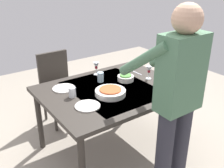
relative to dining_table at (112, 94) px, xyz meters
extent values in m
plane|color=#9E9384|center=(0.00, 0.00, -0.68)|extent=(6.00, 6.00, 0.00)
cube|color=#332D28|center=(0.00, 0.00, 0.05)|extent=(1.42, 1.09, 0.04)
cube|color=#B2B7C1|center=(0.00, 0.00, 0.07)|extent=(0.78, 0.93, 0.00)
cylinder|color=#332D28|center=(-0.64, -0.48, -0.33)|extent=(0.06, 0.06, 0.71)
cylinder|color=#332D28|center=(0.64, -0.48, -0.33)|extent=(0.06, 0.06, 0.71)
cylinder|color=#332D28|center=(-0.64, 0.48, -0.33)|extent=(0.06, 0.06, 0.71)
cube|color=black|center=(0.21, -0.85, -0.23)|extent=(0.40, 0.40, 0.04)
cube|color=#332D28|center=(0.21, -1.03, 0.01)|extent=(0.40, 0.04, 0.45)
cylinder|color=#332D28|center=(0.04, -1.02, -0.46)|extent=(0.04, 0.04, 0.43)
cylinder|color=#332D28|center=(0.38, -1.02, -0.46)|extent=(0.04, 0.04, 0.43)
cylinder|color=#332D28|center=(0.04, -0.68, -0.46)|extent=(0.04, 0.04, 0.43)
cylinder|color=#332D28|center=(0.38, -0.68, -0.46)|extent=(0.04, 0.04, 0.43)
cylinder|color=#2D2D38|center=(0.06, 0.83, -0.24)|extent=(0.14, 0.14, 0.88)
cylinder|color=#2D2D38|center=(-0.14, 0.83, -0.24)|extent=(0.14, 0.14, 0.88)
cube|color=#4C7556|center=(-0.04, 0.83, 0.50)|extent=(0.36, 0.20, 0.60)
sphere|color=tan|center=(-0.04, 0.83, 0.90)|extent=(0.22, 0.22, 0.22)
cylinder|color=#4C7556|center=(0.13, 0.59, 0.57)|extent=(0.08, 0.52, 0.40)
cylinder|color=#4C7556|center=(-0.21, 0.59, 0.57)|extent=(0.08, 0.52, 0.40)
cylinder|color=black|center=(-0.38, 0.46, 0.17)|extent=(0.07, 0.07, 0.20)
cylinder|color=black|center=(-0.38, 0.46, 0.31)|extent=(0.03, 0.03, 0.08)
cylinder|color=black|center=(-0.38, 0.46, 0.36)|extent=(0.03, 0.03, 0.02)
cylinder|color=white|center=(-0.48, 0.03, 0.07)|extent=(0.06, 0.06, 0.01)
cylinder|color=white|center=(-0.48, 0.03, 0.11)|extent=(0.01, 0.01, 0.07)
cone|color=white|center=(-0.48, 0.03, 0.18)|extent=(0.07, 0.07, 0.07)
cylinder|color=maroon|center=(-0.48, 0.03, 0.16)|extent=(0.03, 0.03, 0.03)
cylinder|color=white|center=(-0.07, -0.41, 0.07)|extent=(0.06, 0.06, 0.01)
cylinder|color=white|center=(-0.07, -0.41, 0.11)|extent=(0.01, 0.01, 0.07)
cone|color=white|center=(-0.07, -0.41, 0.18)|extent=(0.07, 0.07, 0.07)
cylinder|color=maroon|center=(-0.07, -0.41, 0.16)|extent=(0.03, 0.03, 0.03)
cylinder|color=silver|center=(-0.48, 0.41, 0.12)|extent=(0.08, 0.08, 0.09)
cylinder|color=silver|center=(0.42, -0.06, 0.12)|extent=(0.07, 0.07, 0.10)
cylinder|color=silver|center=(0.00, -0.22, 0.12)|extent=(0.07, 0.07, 0.11)
cylinder|color=white|center=(0.10, 0.12, 0.10)|extent=(0.30, 0.30, 0.05)
cylinder|color=#C6562D|center=(0.10, 0.12, 0.12)|extent=(0.22, 0.22, 0.03)
cylinder|color=white|center=(-0.24, -0.08, 0.10)|extent=(0.18, 0.18, 0.05)
cylinder|color=#4C843D|center=(-0.24, -0.08, 0.12)|extent=(0.13, 0.13, 0.03)
cylinder|color=white|center=(0.40, 0.19, 0.08)|extent=(0.23, 0.23, 0.01)
cylinder|color=white|center=(0.41, -0.28, 0.08)|extent=(0.23, 0.23, 0.01)
cube|color=silver|center=(-0.49, -0.19, 0.07)|extent=(0.02, 0.18, 0.00)
camera|label=1|loc=(1.42, 2.01, 1.22)|focal=42.20mm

